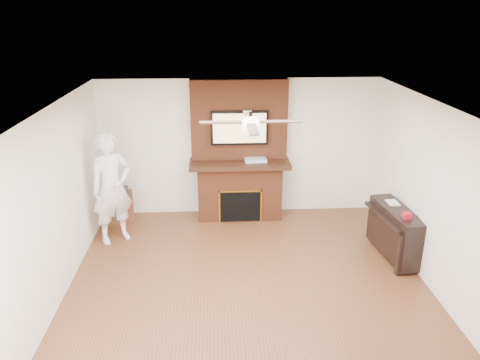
{
  "coord_description": "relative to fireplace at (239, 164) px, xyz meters",
  "views": [
    {
      "loc": [
        -0.42,
        -5.42,
        3.67
      ],
      "look_at": [
        -0.08,
        0.9,
        1.31
      ],
      "focal_mm": 35.0,
      "sensor_mm": 36.0,
      "label": 1
    }
  ],
  "objects": [
    {
      "name": "room_shell",
      "position": [
        0.0,
        -2.55,
        0.25
      ],
      "size": [
        5.36,
        5.86,
        2.86
      ],
      "color": "#583019",
      "rests_on": "ground"
    },
    {
      "name": "fireplace",
      "position": [
        0.0,
        0.0,
        0.0
      ],
      "size": [
        1.78,
        0.64,
        2.5
      ],
      "color": "brown",
      "rests_on": "ground"
    },
    {
      "name": "piano",
      "position": [
        2.31,
        -1.66,
        -0.57
      ],
      "size": [
        0.57,
        1.25,
        0.89
      ],
      "rotation": [
        0.0,
        0.0,
        0.11
      ],
      "color": "black",
      "rests_on": "ground"
    },
    {
      "name": "ceiling_fan",
      "position": [
        -0.0,
        -2.55,
        1.34
      ],
      "size": [
        1.21,
        1.21,
        0.31
      ],
      "color": "black",
      "rests_on": "room_shell"
    },
    {
      "name": "tv",
      "position": [
        0.0,
        -0.05,
        0.68
      ],
      "size": [
        1.0,
        0.08,
        0.6
      ],
      "color": "black",
      "rests_on": "fireplace"
    },
    {
      "name": "cable_box",
      "position": [
        0.28,
        -0.1,
        0.11
      ],
      "size": [
        0.39,
        0.24,
        0.05
      ],
      "primitive_type": "cube",
      "rotation": [
        0.0,
        0.0,
        0.07
      ],
      "color": "silver",
      "rests_on": "fireplace"
    },
    {
      "name": "candle_blue",
      "position": [
        0.2,
        -0.22,
        -0.96
      ],
      "size": [
        0.07,
        0.07,
        0.08
      ],
      "primitive_type": "cylinder",
      "color": "#3661A4",
      "rests_on": "ground"
    },
    {
      "name": "candle_green",
      "position": [
        -0.08,
        -0.19,
        -0.95
      ],
      "size": [
        0.07,
        0.07,
        0.08
      ],
      "primitive_type": "cylinder",
      "color": "#4C8635",
      "rests_on": "ground"
    },
    {
      "name": "side_table",
      "position": [
        -2.2,
        -0.07,
        -0.72
      ],
      "size": [
        0.61,
        0.61,
        0.59
      ],
      "rotation": [
        0.0,
        0.0,
        0.21
      ],
      "color": "brown",
      "rests_on": "ground"
    },
    {
      "name": "person",
      "position": [
        -2.1,
        -0.87,
        -0.07
      ],
      "size": [
        0.81,
        0.75,
        1.85
      ],
      "primitive_type": "imported",
      "rotation": [
        0.0,
        0.0,
        0.59
      ],
      "color": "white",
      "rests_on": "ground"
    },
    {
      "name": "candle_cream",
      "position": [
        0.19,
        -0.16,
        -0.94
      ],
      "size": [
        0.09,
        0.09,
        0.1
      ],
      "primitive_type": "cylinder",
      "color": "beige",
      "rests_on": "ground"
    }
  ]
}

